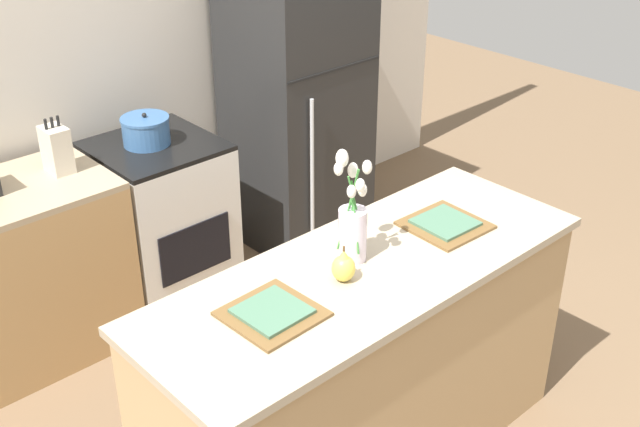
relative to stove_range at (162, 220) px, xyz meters
name	(u,v)px	position (x,y,z in m)	size (l,w,h in m)	color
back_wall	(84,40)	(-0.10, 0.40, 0.91)	(5.20, 0.08, 2.70)	silver
kitchen_island	(363,368)	(-0.10, -1.60, 0.03)	(1.80, 0.66, 0.94)	tan
stove_range	(162,220)	(0.00, 0.00, 0.00)	(0.60, 0.61, 0.88)	silver
refrigerator	(296,93)	(0.95, 0.00, 0.48)	(0.68, 0.67, 1.83)	black
flower_vase	(352,223)	(-0.10, -1.52, 0.65)	(0.14, 0.15, 0.43)	silver
pear_figurine	(343,267)	(-0.22, -1.60, 0.56)	(0.08, 0.08, 0.14)	#E5CC4C
plate_setting_left	(272,313)	(-0.54, -1.60, 0.51)	(0.30, 0.30, 0.02)	brown
plate_setting_right	(445,224)	(0.34, -1.60, 0.51)	(0.30, 0.30, 0.02)	brown
cooking_pot	(146,131)	(-0.02, 0.02, 0.51)	(0.24, 0.24, 0.17)	#386093
knife_block	(57,149)	(-0.50, 0.03, 0.55)	(0.10, 0.14, 0.27)	beige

